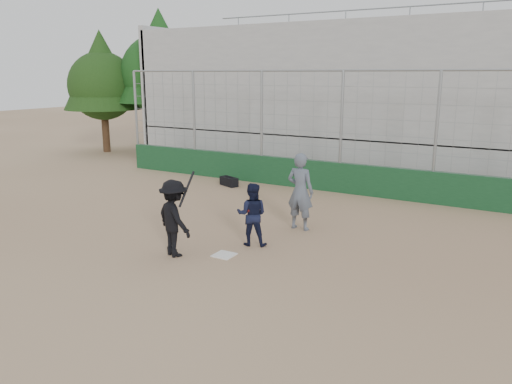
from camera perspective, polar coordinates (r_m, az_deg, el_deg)
The scene contains 10 objects.
ground at distance 11.08m, azimuth -3.65°, elevation -7.25°, with size 90.00×90.00×0.00m, color #836347.
home_plate at distance 11.08m, azimuth -3.65°, elevation -7.19°, with size 0.44×0.44×0.02m, color white.
backstop at distance 16.91m, azimuth 9.55°, elevation 3.17°, with size 18.10×0.25×4.04m.
bleachers at distance 21.38m, azimuth 14.53°, elevation 10.35°, with size 20.25×6.70×6.98m.
tree_left at distance 25.82m, azimuth -10.88°, elevation 14.23°, with size 4.48×4.48×7.00m.
tree_right at distance 26.46m, azimuth -17.20°, elevation 12.50°, with size 3.84×3.84×6.00m.
batter_at_plate at distance 10.96m, azimuth -9.33°, elevation -2.97°, with size 1.25×1.00×1.85m.
catcher_crouched at distance 11.54m, azimuth -0.47°, elevation -3.73°, with size 0.86×0.76×1.02m.
umpire at distance 12.70m, azimuth 5.07°, elevation -0.38°, with size 0.72×0.47×1.78m, color #545D6B.
equipment_bag at distance 17.78m, azimuth -3.11°, elevation 1.21°, with size 0.80×0.56×0.35m.
Camera 1 is at (5.78, -8.61, 3.90)m, focal length 35.00 mm.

